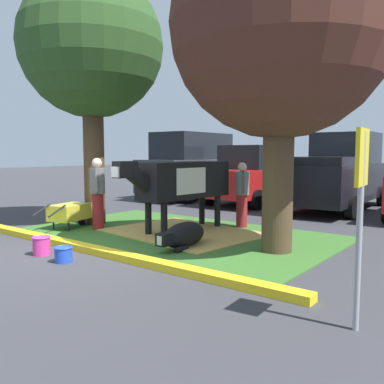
{
  "coord_description": "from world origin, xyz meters",
  "views": [
    {
      "loc": [
        6.08,
        -4.47,
        1.78
      ],
      "look_at": [
        0.46,
        2.72,
        0.9
      ],
      "focal_mm": 38.43,
      "sensor_mm": 36.0,
      "label": 1
    }
  ],
  "objects_px": {
    "person_handler": "(98,192)",
    "bucket_blue": "(63,254)",
    "shade_tree_right": "(281,28)",
    "cow_holstein": "(181,181)",
    "shade_tree_left": "(91,47)",
    "wheelbarrow": "(70,212)",
    "bucket_pink": "(41,245)",
    "person_visitor_near": "(242,193)",
    "parking_sign": "(361,189)",
    "sedan_red": "(253,175)",
    "calf_lying": "(184,235)",
    "suv_dark_grey": "(193,166)",
    "pickup_truck_black": "(337,174)"
  },
  "relations": [
    {
      "from": "wheelbarrow",
      "to": "suv_dark_grey",
      "type": "xyz_separation_m",
      "value": [
        -1.73,
        6.87,
        0.88
      ]
    },
    {
      "from": "parking_sign",
      "to": "bucket_pink",
      "type": "height_order",
      "value": "parking_sign"
    },
    {
      "from": "sedan_red",
      "to": "bucket_pink",
      "type": "bearing_deg",
      "value": -85.21
    },
    {
      "from": "shade_tree_left",
      "to": "pickup_truck_black",
      "type": "height_order",
      "value": "shade_tree_left"
    },
    {
      "from": "calf_lying",
      "to": "bucket_pink",
      "type": "height_order",
      "value": "calf_lying"
    },
    {
      "from": "shade_tree_right",
      "to": "calf_lying",
      "type": "relative_size",
      "value": 4.45
    },
    {
      "from": "parking_sign",
      "to": "shade_tree_right",
      "type": "bearing_deg",
      "value": 130.35
    },
    {
      "from": "calf_lying",
      "to": "bucket_pink",
      "type": "xyz_separation_m",
      "value": [
        -1.62,
        -1.94,
        -0.07
      ]
    },
    {
      "from": "person_visitor_near",
      "to": "bucket_blue",
      "type": "height_order",
      "value": "person_visitor_near"
    },
    {
      "from": "parking_sign",
      "to": "bucket_pink",
      "type": "bearing_deg",
      "value": -177.51
    },
    {
      "from": "person_handler",
      "to": "pickup_truck_black",
      "type": "height_order",
      "value": "pickup_truck_black"
    },
    {
      "from": "parking_sign",
      "to": "bucket_pink",
      "type": "relative_size",
      "value": 6.29
    },
    {
      "from": "sedan_red",
      "to": "person_visitor_near",
      "type": "bearing_deg",
      "value": -63.59
    },
    {
      "from": "shade_tree_left",
      "to": "suv_dark_grey",
      "type": "distance_m",
      "value": 7.01
    },
    {
      "from": "cow_holstein",
      "to": "person_visitor_near",
      "type": "relative_size",
      "value": 2.03
    },
    {
      "from": "wheelbarrow",
      "to": "parking_sign",
      "type": "relative_size",
      "value": 0.8
    },
    {
      "from": "suv_dark_grey",
      "to": "calf_lying",
      "type": "bearing_deg",
      "value": -53.24
    },
    {
      "from": "suv_dark_grey",
      "to": "pickup_truck_black",
      "type": "distance_m",
      "value": 5.48
    },
    {
      "from": "person_handler",
      "to": "bucket_blue",
      "type": "bearing_deg",
      "value": -50.69
    },
    {
      "from": "person_handler",
      "to": "parking_sign",
      "type": "distance_m",
      "value": 6.59
    },
    {
      "from": "person_handler",
      "to": "bucket_pink",
      "type": "relative_size",
      "value": 5.17
    },
    {
      "from": "person_handler",
      "to": "bucket_blue",
      "type": "xyz_separation_m",
      "value": [
        1.76,
        -2.15,
        -0.76
      ]
    },
    {
      "from": "shade_tree_left",
      "to": "person_visitor_near",
      "type": "distance_m",
      "value": 5.02
    },
    {
      "from": "calf_lying",
      "to": "shade_tree_right",
      "type": "bearing_deg",
      "value": 26.53
    },
    {
      "from": "person_handler",
      "to": "bucket_blue",
      "type": "relative_size",
      "value": 5.41
    },
    {
      "from": "person_handler",
      "to": "sedan_red",
      "type": "distance_m",
      "value": 6.59
    },
    {
      "from": "wheelbarrow",
      "to": "bucket_blue",
      "type": "xyz_separation_m",
      "value": [
        2.4,
        -1.86,
        -0.25
      ]
    },
    {
      "from": "bucket_blue",
      "to": "pickup_truck_black",
      "type": "height_order",
      "value": "pickup_truck_black"
    },
    {
      "from": "shade_tree_right",
      "to": "bucket_blue",
      "type": "height_order",
      "value": "shade_tree_right"
    },
    {
      "from": "person_handler",
      "to": "parking_sign",
      "type": "height_order",
      "value": "parking_sign"
    },
    {
      "from": "bucket_pink",
      "to": "sedan_red",
      "type": "distance_m",
      "value": 8.75
    },
    {
      "from": "shade_tree_right",
      "to": "shade_tree_left",
      "type": "bearing_deg",
      "value": -178.56
    },
    {
      "from": "bucket_pink",
      "to": "cow_holstein",
      "type": "bearing_deg",
      "value": 78.21
    },
    {
      "from": "shade_tree_left",
      "to": "person_handler",
      "type": "xyz_separation_m",
      "value": [
        0.7,
        -0.48,
        -3.4
      ]
    },
    {
      "from": "bucket_pink",
      "to": "pickup_truck_black",
      "type": "height_order",
      "value": "pickup_truck_black"
    },
    {
      "from": "calf_lying",
      "to": "bucket_blue",
      "type": "xyz_separation_m",
      "value": [
        -0.9,
        -1.99,
        -0.1
      ]
    },
    {
      "from": "calf_lying",
      "to": "sedan_red",
      "type": "height_order",
      "value": "sedan_red"
    },
    {
      "from": "wheelbarrow",
      "to": "bucket_pink",
      "type": "relative_size",
      "value": 5.05
    },
    {
      "from": "bucket_pink",
      "to": "suv_dark_grey",
      "type": "xyz_separation_m",
      "value": [
        -3.42,
        8.68,
        1.1
      ]
    },
    {
      "from": "shade_tree_right",
      "to": "wheelbarrow",
      "type": "height_order",
      "value": "shade_tree_right"
    },
    {
      "from": "pickup_truck_black",
      "to": "parking_sign",
      "type": "bearing_deg",
      "value": -70.1
    },
    {
      "from": "parking_sign",
      "to": "sedan_red",
      "type": "xyz_separation_m",
      "value": [
        -5.97,
        8.45,
        -0.44
      ]
    },
    {
      "from": "shade_tree_right",
      "to": "bucket_pink",
      "type": "relative_size",
      "value": 18.23
    },
    {
      "from": "calf_lying",
      "to": "bucket_pink",
      "type": "bearing_deg",
      "value": -129.86
    },
    {
      "from": "person_visitor_near",
      "to": "wheelbarrow",
      "type": "height_order",
      "value": "person_visitor_near"
    },
    {
      "from": "pickup_truck_black",
      "to": "person_visitor_near",
      "type": "bearing_deg",
      "value": -97.77
    },
    {
      "from": "cow_holstein",
      "to": "shade_tree_left",
      "type": "bearing_deg",
      "value": -168.54
    },
    {
      "from": "person_visitor_near",
      "to": "person_handler",
      "type": "bearing_deg",
      "value": -137.01
    },
    {
      "from": "sedan_red",
      "to": "bucket_blue",
      "type": "bearing_deg",
      "value": -80.6
    },
    {
      "from": "calf_lying",
      "to": "suv_dark_grey",
      "type": "distance_m",
      "value": 8.48
    }
  ]
}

